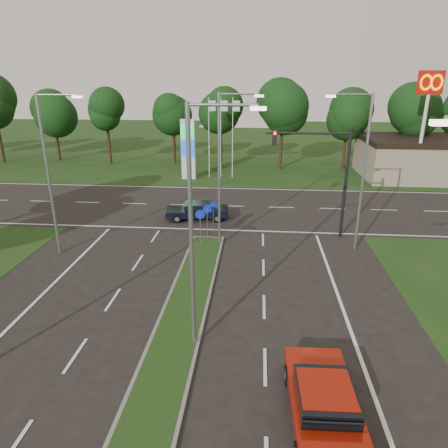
{
  "coord_description": "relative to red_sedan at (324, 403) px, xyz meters",
  "views": [
    {
      "loc": [
        3.04,
        -6.72,
        9.63
      ],
      "look_at": [
        1.28,
        13.71,
        2.2
      ],
      "focal_mm": 32.0,
      "sensor_mm": 36.0,
      "label": 1
    }
  ],
  "objects": [
    {
      "name": "verge_far",
      "position": [
        -5.18,
        52.27,
        -0.7
      ],
      "size": [
        160.0,
        50.0,
        0.02
      ],
      "primitive_type": "cube",
      "color": "#173311",
      "rests_on": "ground"
    },
    {
      "name": "cross_road",
      "position": [
        -5.18,
        21.27,
        -0.7
      ],
      "size": [
        160.0,
        12.0,
        0.02
      ],
      "primitive_type": "cube",
      "color": "black",
      "rests_on": "ground"
    },
    {
      "name": "median_kerb",
      "position": [
        -5.18,
        1.27,
        -0.64
      ],
      "size": [
        2.0,
        26.0,
        0.12
      ],
      "primitive_type": "cube",
      "color": "slate",
      "rests_on": "ground"
    },
    {
      "name": "commercial_building",
      "position": [
        16.82,
        33.27,
        1.3
      ],
      "size": [
        16.0,
        9.0,
        4.0
      ],
      "primitive_type": "cube",
      "color": "gray",
      "rests_on": "ground"
    },
    {
      "name": "streetlight_median_near",
      "position": [
        -4.18,
        3.27,
        4.38
      ],
      "size": [
        2.53,
        0.22,
        9.0
      ],
      "color": "gray",
      "rests_on": "ground"
    },
    {
      "name": "streetlight_median_far",
      "position": [
        -4.18,
        13.27,
        4.38
      ],
      "size": [
        2.53,
        0.22,
        9.0
      ],
      "color": "gray",
      "rests_on": "ground"
    },
    {
      "name": "streetlight_left_far",
      "position": [
        -13.48,
        11.27,
        4.38
      ],
      "size": [
        2.53,
        0.22,
        9.0
      ],
      "color": "gray",
      "rests_on": "ground"
    },
    {
      "name": "streetlight_right_far",
      "position": [
        3.62,
        13.27,
        4.38
      ],
      "size": [
        2.53,
        0.22,
        9.0
      ],
      "rotation": [
        0.0,
        0.0,
        3.14
      ],
      "color": "gray",
      "rests_on": "ground"
    },
    {
      "name": "traffic_signal",
      "position": [
        2.01,
        15.27,
        3.96
      ],
      "size": [
        5.1,
        0.42,
        7.0
      ],
      "color": "black",
      "rests_on": "ground"
    },
    {
      "name": "median_signs",
      "position": [
        -5.18,
        13.67,
        1.02
      ],
      "size": [
        1.16,
        1.76,
        2.38
      ],
      "color": "gray",
      "rests_on": "ground"
    },
    {
      "name": "gas_pylon",
      "position": [
        -8.97,
        30.32,
        2.5
      ],
      "size": [
        5.8,
        1.26,
        8.0
      ],
      "color": "silver",
      "rests_on": "ground"
    },
    {
      "name": "mcdonalds_sign",
      "position": [
        12.82,
        29.25,
        7.29
      ],
      "size": [
        2.2,
        0.47,
        10.4
      ],
      "color": "silver",
      "rests_on": "ground"
    },
    {
      "name": "treeline_far",
      "position": [
        -5.08,
        37.21,
        6.13
      ],
      "size": [
        6.0,
        6.0,
        9.9
      ],
      "color": "black",
      "rests_on": "ground"
    },
    {
      "name": "red_sedan",
      "position": [
        0.0,
        0.0,
        0.0
      ],
      "size": [
        2.09,
        4.77,
        1.3
      ],
      "rotation": [
        0.0,
        0.0,
        0.03
      ],
      "color": "maroon",
      "rests_on": "ground"
    },
    {
      "name": "navy_sedan",
      "position": [
        -6.43,
        17.94,
        -0.04
      ],
      "size": [
        4.64,
        2.33,
        1.22
      ],
      "rotation": [
        0.0,
        0.0,
        1.69
      ],
      "color": "black",
      "rests_on": "ground"
    }
  ]
}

